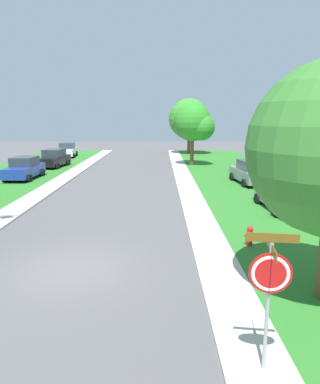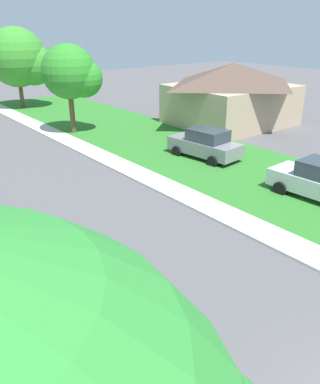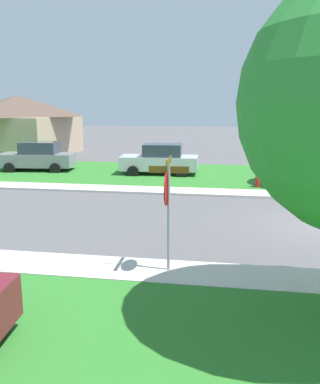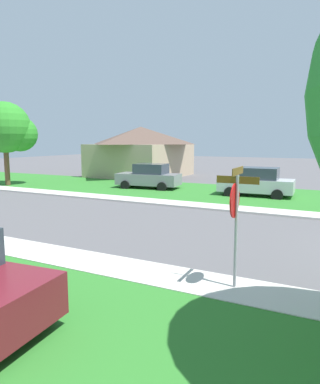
% 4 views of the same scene
% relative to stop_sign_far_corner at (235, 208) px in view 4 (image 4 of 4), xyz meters
% --- Properties ---
extents(sidewalk_east, '(1.40, 56.00, 0.10)m').
position_rel_stop_sign_far_corner_xyz_m(sidewalk_east, '(9.32, 7.36, -1.84)').
color(sidewalk_east, beige).
rests_on(sidewalk_east, ground).
extents(lawn_east, '(8.00, 56.00, 0.08)m').
position_rel_stop_sign_far_corner_xyz_m(lawn_east, '(14.02, 7.36, -1.85)').
color(lawn_east, '#2D7528').
rests_on(lawn_east, ground).
extents(sidewalk_west, '(1.40, 56.00, 0.10)m').
position_rel_stop_sign_far_corner_xyz_m(sidewalk_west, '(-0.08, 7.36, -1.84)').
color(sidewalk_west, beige).
rests_on(sidewalk_west, ground).
extents(stop_sign_far_corner, '(0.92, 0.92, 2.77)m').
position_rel_stop_sign_far_corner_xyz_m(stop_sign_far_corner, '(0.00, 0.00, 0.00)').
color(stop_sign_far_corner, '#9E9EA3').
rests_on(stop_sign_far_corner, ground).
extents(car_grey_across_road, '(2.39, 4.47, 1.76)m').
position_rel_stop_sign_far_corner_xyz_m(car_grey_across_road, '(13.93, 9.78, -1.01)').
color(car_grey_across_road, gray).
rests_on(car_grey_across_road, ground).
extents(car_silver_far_down_street, '(2.19, 4.38, 1.76)m').
position_rel_stop_sign_far_corner_xyz_m(car_silver_far_down_street, '(13.80, 2.43, -1.01)').
color(car_silver_far_down_street, silver).
rests_on(car_silver_far_down_street, ground).
extents(tree_across_right, '(3.94, 3.66, 6.10)m').
position_rel_stop_sign_far_corner_xyz_m(tree_across_right, '(10.81, 19.64, 2.25)').
color(tree_across_right, brown).
rests_on(tree_across_right, ground).
extents(house_right_setback, '(9.18, 8.01, 4.60)m').
position_rel_stop_sign_far_corner_xyz_m(house_right_setback, '(21.56, 14.83, 0.49)').
color(house_right_setback, tan).
rests_on(house_right_setback, ground).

